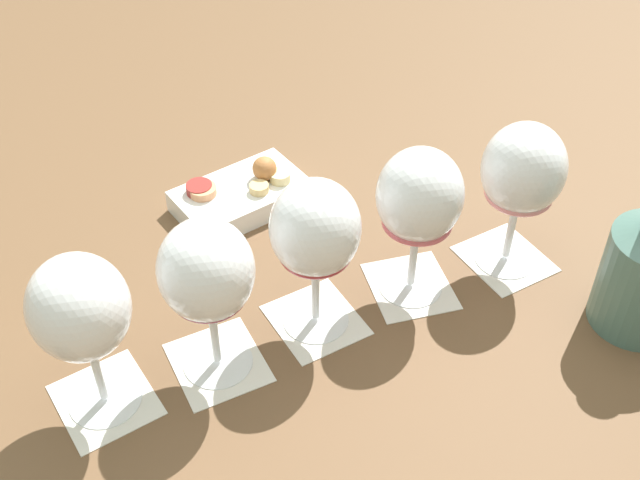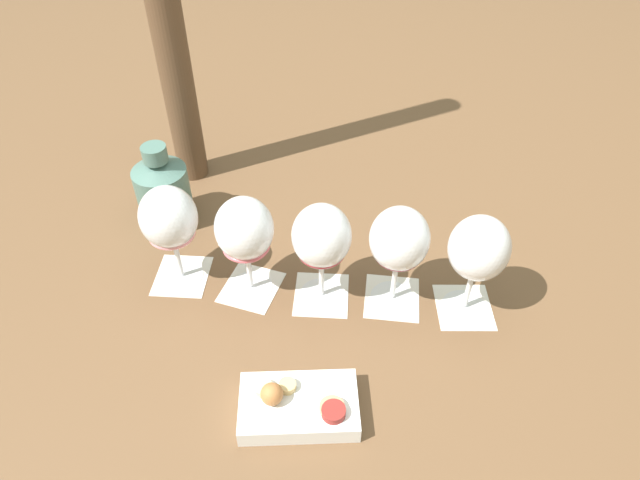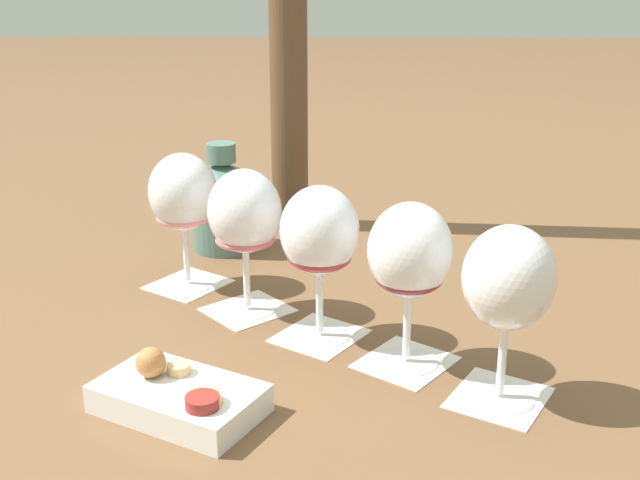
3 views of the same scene
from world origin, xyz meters
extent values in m
plane|color=brown|center=(0.00, 0.00, 0.00)|extent=(8.00, 8.00, 0.00)
cube|color=silver|center=(-0.19, 0.15, 0.00)|extent=(0.13, 0.13, 0.00)
cube|color=silver|center=(-0.10, 0.07, 0.00)|extent=(0.13, 0.13, 0.00)
cube|color=silver|center=(0.00, -0.01, 0.00)|extent=(0.13, 0.13, 0.00)
cube|color=silver|center=(0.10, -0.07, 0.00)|extent=(0.13, 0.13, 0.00)
cube|color=silver|center=(0.19, -0.15, 0.00)|extent=(0.13, 0.13, 0.00)
cylinder|color=white|center=(-0.19, 0.15, 0.00)|extent=(0.07, 0.07, 0.01)
cylinder|color=white|center=(-0.19, 0.15, 0.05)|extent=(0.01, 0.01, 0.08)
ellipsoid|color=white|center=(-0.19, 0.15, 0.14)|extent=(0.09, 0.09, 0.11)
ellipsoid|color=pink|center=(-0.19, 0.15, 0.10)|extent=(0.08, 0.08, 0.02)
cylinder|color=white|center=(-0.10, 0.07, 0.00)|extent=(0.07, 0.07, 0.01)
cylinder|color=white|center=(-0.10, 0.07, 0.05)|extent=(0.01, 0.01, 0.08)
ellipsoid|color=white|center=(-0.10, 0.07, 0.14)|extent=(0.09, 0.09, 0.11)
ellipsoid|color=#DA606A|center=(-0.10, 0.07, 0.10)|extent=(0.08, 0.08, 0.02)
cylinder|color=white|center=(0.00, -0.01, 0.00)|extent=(0.07, 0.07, 0.01)
cylinder|color=white|center=(0.00, -0.01, 0.05)|extent=(0.01, 0.01, 0.08)
ellipsoid|color=white|center=(0.00, -0.01, 0.14)|extent=(0.09, 0.09, 0.11)
ellipsoid|color=#A42E39|center=(0.00, -0.01, 0.10)|extent=(0.08, 0.08, 0.03)
cylinder|color=white|center=(0.10, -0.07, 0.00)|extent=(0.07, 0.07, 0.01)
cylinder|color=white|center=(0.10, -0.07, 0.05)|extent=(0.01, 0.01, 0.08)
ellipsoid|color=white|center=(0.10, -0.07, 0.14)|extent=(0.09, 0.09, 0.11)
ellipsoid|color=maroon|center=(0.10, -0.07, 0.11)|extent=(0.08, 0.08, 0.04)
cylinder|color=white|center=(0.19, -0.15, 0.00)|extent=(0.07, 0.07, 0.01)
cylinder|color=white|center=(0.19, -0.15, 0.05)|extent=(0.01, 0.01, 0.08)
ellipsoid|color=white|center=(0.19, -0.15, 0.14)|extent=(0.09, 0.09, 0.11)
ellipsoid|color=#491120|center=(0.19, -0.15, 0.11)|extent=(0.08, 0.08, 0.04)
cylinder|color=#4C7066|center=(-0.16, 0.31, 0.06)|extent=(0.10, 0.10, 0.12)
cone|color=#4C7066|center=(-0.16, 0.31, 0.13)|extent=(0.10, 0.10, 0.02)
cylinder|color=#4C7066|center=(-0.16, 0.31, 0.15)|extent=(0.04, 0.04, 0.03)
cube|color=white|center=(-0.14, -0.18, 0.01)|extent=(0.19, 0.16, 0.03)
cylinder|color=tan|center=(-0.11, -0.22, 0.04)|extent=(0.03, 0.03, 0.01)
sphere|color=#B2703D|center=(-0.17, -0.16, 0.05)|extent=(0.03, 0.03, 0.03)
cylinder|color=#DBB775|center=(-0.14, -0.15, 0.04)|extent=(0.02, 0.02, 0.01)
cylinder|color=beige|center=(-0.17, -0.14, 0.04)|extent=(0.03, 0.03, 0.01)
cylinder|color=maroon|center=(-0.11, -0.22, 0.04)|extent=(0.03, 0.03, 0.01)
camera|label=1|loc=(0.54, 0.26, 0.66)|focal=45.00mm
camera|label=2|loc=(-0.32, -0.56, 0.72)|focal=32.00mm
camera|label=3|loc=(0.02, -0.88, 0.43)|focal=45.00mm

